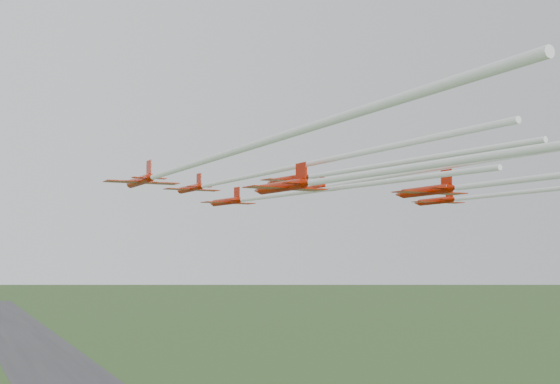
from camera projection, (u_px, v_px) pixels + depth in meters
name	position (u px, v px, depth m)	size (l,w,h in m)	color
runway	(62.00, 378.00, 270.57)	(38.00, 900.00, 0.04)	#38383B
jet_lead	(278.00, 195.00, 104.36)	(10.99, 64.56, 2.75)	#B41700
jet_row2_left	(247.00, 177.00, 85.61)	(8.08, 67.35, 2.40)	#B41700
jet_row2_right	(370.00, 179.00, 98.33)	(7.85, 61.36, 2.36)	#B41700
jet_row3_left	(193.00, 164.00, 66.53)	(8.61, 66.71, 2.58)	#B41700
jet_row3_mid	(334.00, 173.00, 85.55)	(8.75, 46.29, 2.51)	#B41700
jet_row3_right	(520.00, 192.00, 86.42)	(7.87, 62.48, 2.35)	#B41700
jet_row4_left	(346.00, 177.00, 62.46)	(8.88, 49.84, 2.62)	#B41700
jet_row4_right	(474.00, 185.00, 77.25)	(9.31, 44.21, 2.80)	#B41700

